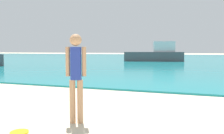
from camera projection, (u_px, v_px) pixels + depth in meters
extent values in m
cube|color=teal|center=(176.00, 58.00, 35.71)|extent=(160.00, 60.00, 0.06)
cylinder|color=tan|center=(73.00, 101.00, 4.10)|extent=(0.10, 0.10, 0.77)
cylinder|color=tan|center=(80.00, 101.00, 4.09)|extent=(0.10, 0.10, 0.77)
cube|color=#233899|center=(76.00, 63.00, 4.04)|extent=(0.20, 0.16, 0.57)
sphere|color=tan|center=(76.00, 40.00, 4.02)|extent=(0.21, 0.21, 0.21)
cylinder|color=tan|center=(68.00, 62.00, 4.05)|extent=(0.08, 0.08, 0.51)
cylinder|color=tan|center=(84.00, 62.00, 4.04)|extent=(0.08, 0.08, 0.51)
cylinder|color=yellow|center=(19.00, 132.00, 3.60)|extent=(0.28, 0.28, 0.03)
cube|color=#4C4C51|center=(153.00, 56.00, 25.87)|extent=(6.66, 3.45, 1.02)
cube|color=silver|center=(164.00, 47.00, 25.67)|extent=(2.56, 1.91, 1.15)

